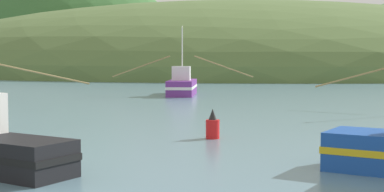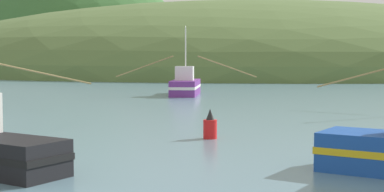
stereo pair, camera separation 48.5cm
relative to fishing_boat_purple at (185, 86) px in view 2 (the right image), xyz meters
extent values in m
ellipsoid|color=#516B38|center=(-20.71, 97.52, -0.91)|extent=(180.92, 144.74, 36.16)
ellipsoid|color=#386633|center=(-134.28, 195.29, -0.91)|extent=(138.52, 110.82, 102.51)
cylinder|color=#997F4C|center=(-5.05, -19.32, 1.96)|extent=(6.75, 6.77, 2.28)
cylinder|color=#997F4C|center=(17.53, -10.96, 1.72)|extent=(7.50, 0.88, 2.22)
cube|color=#6B2D84|center=(-0.02, 0.08, -0.17)|extent=(4.04, 7.74, 1.49)
cube|color=white|center=(-0.02, 0.08, -0.09)|extent=(4.08, 7.82, 0.27)
cone|color=#6B2D84|center=(-0.79, 3.39, 0.93)|extent=(0.24, 0.24, 0.70)
cube|color=silver|center=(0.19, -0.81, 1.26)|extent=(2.00, 1.81, 1.36)
cylinder|color=silver|center=(-0.04, 0.19, 3.12)|extent=(0.12, 0.12, 5.08)
cube|color=white|center=(-0.04, 0.19, 5.78)|extent=(0.11, 0.36, 0.20)
cylinder|color=#997F4C|center=(-3.98, -0.84, 1.90)|extent=(5.64, 1.43, 2.16)
cylinder|color=#997F4C|center=(3.94, 1.01, 1.90)|extent=(5.64, 1.43, 2.16)
cylinder|color=red|center=(10.74, -28.06, -0.49)|extent=(0.62, 0.62, 0.85)
cone|color=black|center=(10.74, -28.06, 0.19)|extent=(0.37, 0.37, 0.50)
camera|label=1|loc=(17.34, -52.35, 2.69)|focal=52.73mm
camera|label=2|loc=(17.80, -52.20, 2.69)|focal=52.73mm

